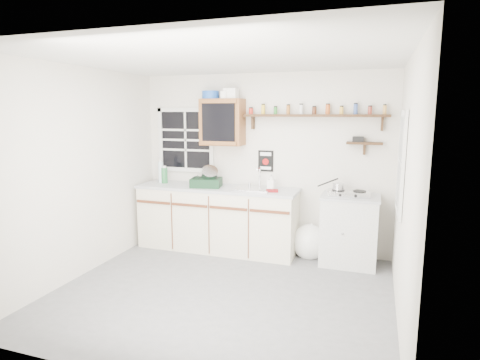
# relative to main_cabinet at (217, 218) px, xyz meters

# --- Properties ---
(room) EXTENTS (3.64, 3.24, 2.54)m
(room) POSITION_rel_main_cabinet_xyz_m (0.58, -1.30, 0.79)
(room) COLOR #5A5A5D
(room) RESTS_ON ground
(main_cabinet) EXTENTS (2.31, 0.63, 0.92)m
(main_cabinet) POSITION_rel_main_cabinet_xyz_m (0.00, 0.00, 0.00)
(main_cabinet) COLOR beige
(main_cabinet) RESTS_ON floor
(right_cabinet) EXTENTS (0.73, 0.57, 0.91)m
(right_cabinet) POSITION_rel_main_cabinet_xyz_m (1.83, 0.03, -0.01)
(right_cabinet) COLOR #B4B4AD
(right_cabinet) RESTS_ON floor
(sink) EXTENTS (0.52, 0.44, 0.29)m
(sink) POSITION_rel_main_cabinet_xyz_m (0.54, 0.01, 0.47)
(sink) COLOR silver
(sink) RESTS_ON main_cabinet
(upper_cabinet) EXTENTS (0.60, 0.32, 0.65)m
(upper_cabinet) POSITION_rel_main_cabinet_xyz_m (0.03, 0.14, 1.36)
(upper_cabinet) COLOR brown
(upper_cabinet) RESTS_ON wall_back
(upper_cabinet_clutter) EXTENTS (0.52, 0.24, 0.14)m
(upper_cabinet_clutter) POSITION_rel_main_cabinet_xyz_m (-0.02, 0.14, 1.75)
(upper_cabinet_clutter) COLOR #1947A2
(upper_cabinet_clutter) RESTS_ON upper_cabinet
(spice_shelf) EXTENTS (1.91, 0.18, 0.35)m
(spice_shelf) POSITION_rel_main_cabinet_xyz_m (1.31, 0.21, 1.47)
(spice_shelf) COLOR black
(spice_shelf) RESTS_ON wall_back
(secondary_shelf) EXTENTS (0.45, 0.16, 0.24)m
(secondary_shelf) POSITION_rel_main_cabinet_xyz_m (1.94, 0.22, 1.12)
(secondary_shelf) COLOR black
(secondary_shelf) RESTS_ON wall_back
(warning_sign) EXTENTS (0.22, 0.02, 0.30)m
(warning_sign) POSITION_rel_main_cabinet_xyz_m (0.63, 0.29, 0.82)
(warning_sign) COLOR black
(warning_sign) RESTS_ON wall_back
(window_back) EXTENTS (0.93, 0.03, 0.98)m
(window_back) POSITION_rel_main_cabinet_xyz_m (-0.62, 0.29, 1.09)
(window_back) COLOR black
(window_back) RESTS_ON wall_back
(window_right) EXTENTS (0.03, 0.78, 1.08)m
(window_right) POSITION_rel_main_cabinet_xyz_m (2.37, -0.75, 0.99)
(window_right) COLOR black
(window_right) RESTS_ON wall_back
(water_bottles) EXTENTS (0.15, 0.09, 0.35)m
(water_bottles) POSITION_rel_main_cabinet_xyz_m (-0.88, 0.03, 0.60)
(water_bottles) COLOR silver
(water_bottles) RESTS_ON main_cabinet
(dish_rack) EXTENTS (0.47, 0.39, 0.31)m
(dish_rack) POSITION_rel_main_cabinet_xyz_m (-0.13, -0.05, 0.56)
(dish_rack) COLOR black
(dish_rack) RESTS_ON main_cabinet
(soap_bottle) EXTENTS (0.10, 0.10, 0.21)m
(soap_bottle) POSITION_rel_main_cabinet_xyz_m (0.78, 0.07, 0.56)
(soap_bottle) COLOR silver
(soap_bottle) RESTS_ON main_cabinet
(rag) EXTENTS (0.19, 0.17, 0.02)m
(rag) POSITION_rel_main_cabinet_xyz_m (0.83, -0.08, 0.47)
(rag) COLOR maroon
(rag) RESTS_ON main_cabinet
(hotplate) EXTENTS (0.54, 0.32, 0.08)m
(hotplate) POSITION_rel_main_cabinet_xyz_m (1.81, 0.01, 0.48)
(hotplate) COLOR silver
(hotplate) RESTS_ON right_cabinet
(saucepan) EXTENTS (0.36, 0.20, 0.15)m
(saucepan) POSITION_rel_main_cabinet_xyz_m (1.67, 0.01, 0.56)
(saucepan) COLOR silver
(saucepan) RESTS_ON hotplate
(trash_bag) EXTENTS (0.45, 0.40, 0.51)m
(trash_bag) POSITION_rel_main_cabinet_xyz_m (1.32, 0.10, -0.24)
(trash_bag) COLOR white
(trash_bag) RESTS_ON floor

